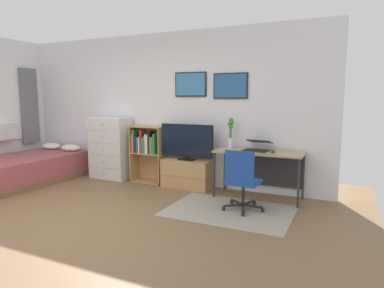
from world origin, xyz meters
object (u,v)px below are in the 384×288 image
at_px(bed, 31,168).
at_px(office_chair, 242,179).
at_px(tv_stand, 187,174).
at_px(dresser, 111,148).
at_px(laptop, 257,146).
at_px(desk, 260,159).
at_px(bamboo_vase, 231,132).
at_px(television, 187,142).
at_px(computer_mouse, 273,152).
at_px(bookshelf, 147,149).

height_order(bed, office_chair, office_chair).
bearing_deg(tv_stand, dresser, -179.47).
xyz_separation_m(bed, laptop, (4.11, 0.80, 0.56)).
height_order(desk, bamboo_vase, bamboo_vase).
xyz_separation_m(bed, television, (2.89, 0.79, 0.56)).
bearing_deg(computer_mouse, laptop, 155.71).
distance_m(office_chair, bamboo_vase, 1.14).
height_order(bookshelf, bamboo_vase, bamboo_vase).
bearing_deg(tv_stand, television, -90.00).
bearing_deg(television, tv_stand, 90.00).
height_order(laptop, computer_mouse, laptop).
bearing_deg(tv_stand, bookshelf, 176.99).
distance_m(bookshelf, laptop, 2.07).
xyz_separation_m(bookshelf, office_chair, (2.06, -0.85, -0.16)).
xyz_separation_m(desk, office_chair, (-0.05, -0.80, -0.14)).
distance_m(dresser, television, 1.65).
distance_m(dresser, desk, 2.90).
height_order(office_chair, laptop, laptop).
bearing_deg(dresser, tv_stand, 0.53).
height_order(dresser, laptop, dresser).
xyz_separation_m(office_chair, laptop, (0.00, 0.79, 0.35)).
relative_size(bed, tv_stand, 2.40).
height_order(bookshelf, office_chair, bookshelf).
distance_m(bed, dresser, 1.52).
bearing_deg(dresser, television, -0.26).
height_order(bed, tv_stand, bed).
xyz_separation_m(bed, office_chair, (4.10, 0.01, 0.21)).
height_order(bed, computer_mouse, computer_mouse).
bearing_deg(bookshelf, office_chair, -22.33).
distance_m(bed, tv_stand, 3.00).
relative_size(television, office_chair, 1.13).
relative_size(dresser, desk, 0.88).
height_order(tv_stand, office_chair, office_chair).
xyz_separation_m(television, desk, (1.26, 0.02, -0.20)).
relative_size(bed, office_chair, 2.37).
bearing_deg(office_chair, desk, 87.36).
height_order(desk, computer_mouse, computer_mouse).
relative_size(desk, office_chair, 1.55).
bearing_deg(bookshelf, television, -4.52).
height_order(television, computer_mouse, television).
distance_m(tv_stand, computer_mouse, 1.58).
xyz_separation_m(bed, computer_mouse, (4.38, 0.68, 0.51)).
height_order(television, bamboo_vase, bamboo_vase).
xyz_separation_m(tv_stand, office_chair, (1.22, -0.80, 0.21)).
bearing_deg(desk, office_chair, -93.47).
relative_size(bookshelf, desk, 0.77).
distance_m(tv_stand, office_chair, 1.47).
relative_size(bookshelf, television, 1.06).
xyz_separation_m(bookshelf, computer_mouse, (2.33, -0.17, 0.13)).
bearing_deg(desk, bamboo_vase, 170.89).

